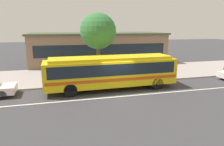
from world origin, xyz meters
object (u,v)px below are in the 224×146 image
pedestrian_waiting_near_sign (80,73)px  bus_stop_sign (155,63)px  street_tree_near_stop (98,31)px  transit_bus (111,70)px  pedestrian_walking_along_curb (95,71)px

pedestrian_waiting_near_sign → bus_stop_sign: bearing=1.6°
pedestrian_waiting_near_sign → bus_stop_sign: bus_stop_sign is taller
bus_stop_sign → street_tree_near_stop: (-5.30, 1.39, 3.01)m
transit_bus → bus_stop_sign: transit_bus is taller
pedestrian_waiting_near_sign → bus_stop_sign: 7.28m
pedestrian_waiting_near_sign → pedestrian_walking_along_curb: 1.45m
bus_stop_sign → transit_bus: bearing=-157.2°
pedestrian_walking_along_curb → bus_stop_sign: size_ratio=0.71×
pedestrian_waiting_near_sign → street_tree_near_stop: bearing=39.0°
transit_bus → street_tree_near_stop: 4.63m
street_tree_near_stop → transit_bus: bearing=-83.0°
pedestrian_walking_along_curb → street_tree_near_stop: size_ratio=0.27×
pedestrian_waiting_near_sign → pedestrian_walking_along_curb: (1.39, 0.42, 0.00)m
bus_stop_sign → street_tree_near_stop: 6.25m
pedestrian_waiting_near_sign → street_tree_near_stop: (1.96, 1.59, 3.55)m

